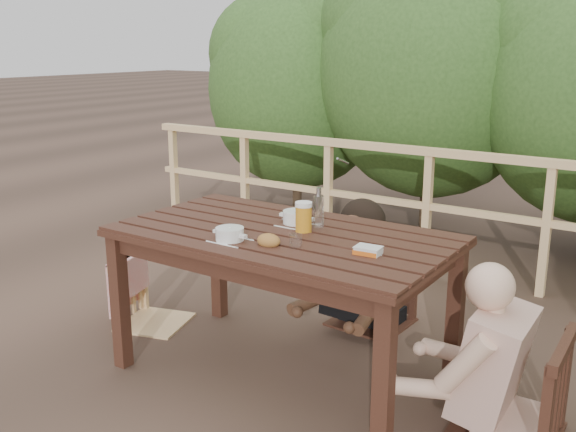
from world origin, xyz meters
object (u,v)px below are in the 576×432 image
Objects in this scene: bottle at (319,209)px; tumbler at (295,242)px; butter_tub at (368,252)px; chair_left at (152,263)px; soup_near at (230,235)px; chair_right at (513,337)px; diner_right at (523,301)px; woman at (376,226)px; soup_far at (297,218)px; bread_roll at (269,241)px; table at (283,306)px; beer_glass at (304,218)px; chair_far at (373,255)px.

bottle is 0.35m from tumbler.
tumbler is at bearing -171.18° from butter_tub.
chair_left is at bearing 168.85° from butter_tub.
tumbler is at bearing 17.04° from soup_near.
chair_right is 0.73× the size of diner_right.
soup_near is at bearing -127.67° from chair_left.
woman is 1.11m from butter_tub.
woman is 1.40m from diner_right.
diner_right is 5.26× the size of soup_far.
chair_left is 1.27m from bread_roll.
tumbler is at bearing -118.32° from chair_left.
soup_far is at bearing 150.27° from butter_tub.
butter_tub is (0.55, -0.09, 0.43)m from table.
beer_glass is at bearing 92.66° from woman.
tumbler is 0.60× the size of butter_tub.
butter_tub is (0.46, -0.15, -0.06)m from beer_glass.
butter_tub is at bearing 117.47° from woman.
chair_far is 0.69× the size of diner_right.
soup_near is at bearing -162.96° from tumbler.
chair_left is at bearing 178.80° from beer_glass.
bread_roll is (0.10, -0.41, -0.01)m from soup_far.
soup_near is 0.71m from butter_tub.
tumbler is (0.12, 0.06, 0.00)m from bread_roll.
chair_left is at bearing -175.21° from soup_far.
tumbler reaches higher than butter_tub.
table is at bearing -93.14° from chair_far.
soup_near is (-0.23, -1.16, 0.38)m from chair_far.
butter_tub is at bearing 103.29° from diner_right.
diner_right reaches higher than beer_glass.
soup_far is (-1.22, 0.08, 0.35)m from chair_right.
chair_far reaches higher than tumbler.
soup_far is (0.11, 0.45, 0.00)m from soup_near.
chair_right is at bearing 16.10° from bread_roll.
soup_far is at bearing 173.55° from bottle.
beer_glass is at bearing -107.87° from chair_left.
soup_far is (-0.03, 0.17, 0.45)m from table.
beer_glass reaches higher than soup_near.
tumbler is at bearing -41.93° from table.
beer_glass is (1.17, -0.02, 0.48)m from chair_left.
chair_right reaches higher than soup_near.
bread_roll reaches higher than table.
soup_far is at bearing 104.02° from bread_roll.
chair_right is 1.38m from woman.
bread_roll is at bearing -122.12° from chair_left.
chair_right is 1.27m from soup_far.
woman is at bearing 93.02° from chair_far.
table is 0.56m from bottle.
soup_near is at bearing -169.59° from butter_tub.
chair_far reaches higher than butter_tub.
tumbler is at bearing -65.99° from beer_glass.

